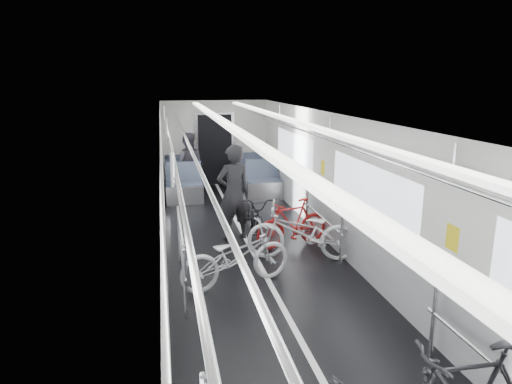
{
  "coord_description": "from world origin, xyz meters",
  "views": [
    {
      "loc": [
        -1.47,
        -6.03,
        2.98
      ],
      "look_at": [
        0.0,
        1.13,
        1.16
      ],
      "focal_mm": 32.0,
      "sensor_mm": 36.0,
      "label": 1
    }
  ],
  "objects_px": {
    "bike_right_far": "(292,223)",
    "person_standing": "(234,193)",
    "person_seated": "(188,165)",
    "bike_right_mid": "(302,232)",
    "bike_left_far": "(236,256)",
    "bike_aisle": "(255,216)"
  },
  "relations": [
    {
      "from": "bike_right_mid",
      "to": "person_standing",
      "type": "relative_size",
      "value": 1.02
    },
    {
      "from": "bike_right_mid",
      "to": "bike_aisle",
      "type": "bearing_deg",
      "value": -137.55
    },
    {
      "from": "bike_right_far",
      "to": "bike_right_mid",
      "type": "bearing_deg",
      "value": -17.01
    },
    {
      "from": "bike_aisle",
      "to": "person_standing",
      "type": "bearing_deg",
      "value": 168.34
    },
    {
      "from": "bike_right_far",
      "to": "person_standing",
      "type": "bearing_deg",
      "value": -137.19
    },
    {
      "from": "bike_left_far",
      "to": "bike_right_far",
      "type": "relative_size",
      "value": 1.18
    },
    {
      "from": "bike_left_far",
      "to": "bike_right_mid",
      "type": "bearing_deg",
      "value": -74.19
    },
    {
      "from": "bike_right_mid",
      "to": "person_seated",
      "type": "relative_size",
      "value": 1.11
    },
    {
      "from": "bike_left_far",
      "to": "person_standing",
      "type": "distance_m",
      "value": 2.08
    },
    {
      "from": "person_standing",
      "to": "person_seated",
      "type": "distance_m",
      "value": 3.55
    },
    {
      "from": "bike_right_mid",
      "to": "bike_right_far",
      "type": "bearing_deg",
      "value": -165.3
    },
    {
      "from": "bike_right_mid",
      "to": "person_seated",
      "type": "bearing_deg",
      "value": -145.23
    },
    {
      "from": "person_standing",
      "to": "person_seated",
      "type": "xyz_separation_m",
      "value": [
        -0.64,
        3.49,
        -0.08
      ]
    },
    {
      "from": "bike_aisle",
      "to": "person_standing",
      "type": "height_order",
      "value": "person_standing"
    },
    {
      "from": "person_standing",
      "to": "bike_right_mid",
      "type": "bearing_deg",
      "value": 112.91
    },
    {
      "from": "bike_aisle",
      "to": "bike_left_far",
      "type": "bearing_deg",
      "value": -106.77
    },
    {
      "from": "bike_right_mid",
      "to": "person_seated",
      "type": "distance_m",
      "value": 5.02
    },
    {
      "from": "bike_left_far",
      "to": "person_seated",
      "type": "height_order",
      "value": "person_seated"
    },
    {
      "from": "bike_aisle",
      "to": "person_standing",
      "type": "xyz_separation_m",
      "value": [
        -0.39,
        0.1,
        0.46
      ]
    },
    {
      "from": "bike_right_far",
      "to": "person_standing",
      "type": "height_order",
      "value": "person_standing"
    },
    {
      "from": "bike_right_mid",
      "to": "bike_right_far",
      "type": "xyz_separation_m",
      "value": [
        0.02,
        0.65,
        -0.05
      ]
    },
    {
      "from": "bike_left_far",
      "to": "bike_right_mid",
      "type": "height_order",
      "value": "bike_right_mid"
    }
  ]
}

